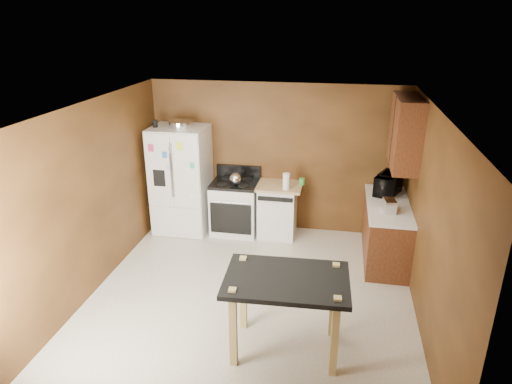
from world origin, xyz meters
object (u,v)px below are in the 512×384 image
(pen_cup, at_px, (155,124))
(green_canister, at_px, (302,182))
(paper_towel, at_px, (286,181))
(dishwasher, at_px, (278,209))
(roasting_pan, at_px, (181,124))
(microwave, at_px, (388,185))
(refrigerator, at_px, (181,180))
(gas_range, at_px, (235,206))
(toaster, at_px, (389,205))
(kettle, at_px, (235,179))
(island, at_px, (286,289))

(pen_cup, distance_m, green_canister, 2.55)
(paper_towel, bearing_deg, dishwasher, 133.87)
(roasting_pan, xyz_separation_m, dishwasher, (1.59, 0.05, -1.40))
(microwave, distance_m, refrigerator, 3.36)
(paper_towel, height_order, gas_range, paper_towel)
(roasting_pan, relative_size, toaster, 1.61)
(kettle, distance_m, green_canister, 1.09)
(roasting_pan, distance_m, dishwasher, 2.12)
(pen_cup, distance_m, island, 3.80)
(pen_cup, relative_size, gas_range, 0.11)
(island, bearing_deg, pen_cup, 132.84)
(roasting_pan, bearing_deg, gas_range, 1.98)
(refrigerator, relative_size, gas_range, 1.64)
(green_canister, height_order, island, green_canister)
(refrigerator, height_order, island, refrigerator)
(pen_cup, xyz_separation_m, gas_range, (1.27, 0.12, -1.40))
(island, bearing_deg, roasting_pan, 126.98)
(green_canister, height_order, microwave, microwave)
(dishwasher, bearing_deg, island, -80.11)
(paper_towel, xyz_separation_m, island, (0.34, -2.66, -0.24))
(pen_cup, bearing_deg, green_canister, 5.70)
(pen_cup, height_order, dishwasher, pen_cup)
(green_canister, relative_size, microwave, 0.20)
(paper_towel, relative_size, refrigerator, 0.15)
(island, bearing_deg, paper_towel, 97.26)
(green_canister, bearing_deg, island, -87.81)
(toaster, height_order, gas_range, gas_range)
(roasting_pan, height_order, paper_towel, roasting_pan)
(green_canister, bearing_deg, kettle, -167.29)
(kettle, relative_size, toaster, 0.81)
(roasting_pan, xyz_separation_m, kettle, (0.91, -0.10, -0.85))
(green_canister, relative_size, toaster, 0.43)
(toaster, distance_m, island, 2.36)
(roasting_pan, distance_m, microwave, 3.41)
(roasting_pan, xyz_separation_m, microwave, (3.32, -0.05, -0.80))
(pen_cup, xyz_separation_m, kettle, (1.31, -0.00, -0.86))
(pen_cup, distance_m, gas_range, 1.89)
(pen_cup, bearing_deg, dishwasher, 4.28)
(refrigerator, bearing_deg, kettle, -3.98)
(paper_towel, height_order, island, paper_towel)
(refrigerator, height_order, dishwasher, refrigerator)
(paper_towel, distance_m, toaster, 1.67)
(pen_cup, distance_m, microwave, 3.80)
(roasting_pan, bearing_deg, island, -53.02)
(microwave, distance_m, gas_range, 2.51)
(toaster, bearing_deg, paper_towel, 149.54)
(kettle, distance_m, island, 2.92)
(green_canister, bearing_deg, dishwasher, -167.05)
(paper_towel, distance_m, dishwasher, 0.61)
(kettle, distance_m, dishwasher, 0.88)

